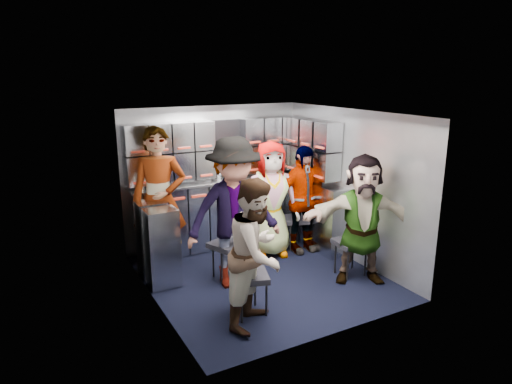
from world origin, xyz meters
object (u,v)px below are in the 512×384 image
attendant_arc_c (271,199)px  attendant_arc_e (362,219)px  jump_seat_mid_left (228,246)px  attendant_arc_b (234,213)px  attendant_standing (159,200)px  attendant_arc_a (257,253)px  jump_seat_mid_right (294,221)px  jump_seat_center (264,226)px  jump_seat_near_left (249,278)px  jump_seat_near_right (351,245)px  attendant_arc_d (302,200)px

attendant_arc_c → attendant_arc_e: size_ratio=1.02×
jump_seat_mid_left → attendant_arc_b: (-0.00, -0.18, 0.49)m
attendant_standing → attendant_arc_a: size_ratio=1.22×
jump_seat_mid_right → attendant_arc_b: (-1.34, -0.69, 0.52)m
jump_seat_mid_left → jump_seat_center: size_ratio=1.15×
jump_seat_near_left → attendant_standing: (-0.46, 1.60, 0.54)m
jump_seat_mid_right → attendant_arc_c: attendant_arc_c is taller
jump_seat_near_left → attendant_arc_e: attendant_arc_e is taller
jump_seat_near_right → attendant_standing: 2.55m
attendant_standing → attendant_arc_e: 2.59m
attendant_standing → attendant_arc_b: size_ratio=1.04×
attendant_arc_a → attendant_arc_c: 1.88m
attendant_arc_c → attendant_standing: bearing=-173.2°
jump_seat_near_right → jump_seat_mid_left: bearing=155.2°
attendant_arc_c → attendant_arc_d: 0.47m
jump_seat_center → attendant_standing: (-1.54, 0.05, 0.58)m
attendant_arc_d → attendant_arc_b: bearing=-159.1°
jump_seat_near_right → attendant_standing: attendant_standing is taller
attendant_arc_b → jump_seat_mid_left: bearing=93.5°
jump_seat_center → jump_seat_near_right: size_ratio=0.98×
jump_seat_near_right → attendant_arc_d: 1.07m
jump_seat_center → jump_seat_mid_right: bearing=-12.5°
jump_seat_near_right → attendant_arc_d: (-0.10, 1.00, 0.37)m
attendant_arc_d → jump_seat_mid_left: bearing=-166.1°
jump_seat_mid_left → attendant_standing: 1.08m
attendant_arc_d → attendant_arc_e: 1.18m
jump_seat_mid_left → attendant_arc_c: (0.88, 0.43, 0.39)m
jump_seat_mid_right → attendant_standing: 2.08m
jump_seat_near_left → attendant_standing: size_ratio=0.27×
jump_seat_near_left → attendant_arc_d: size_ratio=0.32×
jump_seat_near_left → attendant_arc_d: bearing=39.5°
jump_seat_mid_right → attendant_standing: bearing=175.5°
jump_seat_near_left → jump_seat_mid_right: (1.53, 1.44, -0.02)m
jump_seat_mid_right → jump_seat_near_right: 1.18m
jump_seat_near_left → attendant_arc_a: size_ratio=0.33×
attendant_arc_c → attendant_arc_e: attendant_arc_c is taller
jump_seat_center → attendant_arc_e: bearing=-68.9°
attendant_arc_a → attendant_standing: bearing=66.3°
jump_seat_center → jump_seat_near_right: 1.40m
jump_seat_center → attendant_arc_e: (0.56, -1.46, 0.44)m
jump_seat_near_right → attendant_arc_d: bearing=95.9°
attendant_arc_b → jump_seat_near_right: bearing=-15.1°
attendant_arc_d → jump_seat_mid_right: bearing=89.9°
jump_seat_mid_left → attendant_arc_a: size_ratio=0.34×
jump_seat_near_right → attendant_arc_c: bearing=117.1°
jump_seat_mid_right → attendant_arc_a: bearing=-133.4°
jump_seat_mid_left → attendant_arc_e: size_ratio=0.33×
jump_seat_near_right → attendant_arc_b: size_ratio=0.25×
jump_seat_near_left → jump_seat_mid_right: jump_seat_near_left is taller
jump_seat_mid_left → attendant_arc_c: bearing=26.3°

